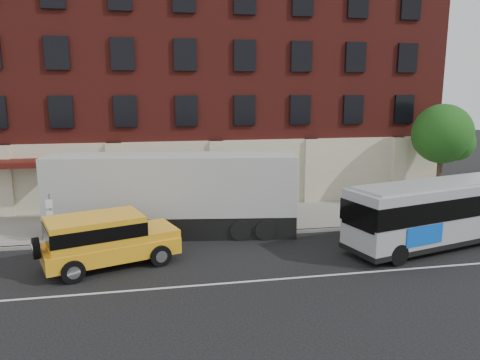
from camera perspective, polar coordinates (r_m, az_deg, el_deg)
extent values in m
plane|color=black|center=(17.39, 2.66, -13.08)|extent=(120.00, 120.00, 0.00)
cube|color=gray|center=(25.69, -2.01, -4.84)|extent=(60.00, 6.00, 0.15)
cube|color=gray|center=(22.86, -0.85, -6.87)|extent=(60.00, 0.25, 0.15)
cube|color=silver|center=(17.83, 2.28, -12.42)|extent=(60.00, 0.12, 0.01)
cube|color=maroon|center=(32.65, -4.31, 11.97)|extent=(30.00, 10.00, 15.00)
cube|color=beige|center=(27.97, -2.94, 0.83)|extent=(30.00, 0.35, 4.00)
cube|color=#44100C|center=(27.68, -25.90, 1.92)|extent=(4.20, 2.20, 0.30)
cube|color=beige|center=(28.83, -27.25, -0.09)|extent=(0.90, 0.55, 4.00)
cube|color=beige|center=(27.72, -15.29, 0.35)|extent=(0.90, 0.55, 4.00)
cube|color=beige|center=(27.88, -2.91, 0.79)|extent=(0.90, 0.55, 4.00)
cube|color=beige|center=(29.29, 8.80, 1.17)|extent=(0.90, 0.55, 4.00)
cube|color=beige|center=(31.79, 19.05, 1.47)|extent=(0.90, 0.55, 4.00)
cube|color=black|center=(27.83, -21.37, 7.92)|extent=(1.30, 0.20, 1.80)
cube|color=black|center=(27.41, -14.09, 8.30)|extent=(1.30, 0.20, 1.80)
cube|color=black|center=(27.44, -6.70, 8.56)|extent=(1.30, 0.20, 1.80)
cube|color=black|center=(27.92, 0.57, 8.67)|extent=(1.30, 0.20, 1.80)
cube|color=black|center=(28.81, 7.49, 8.65)|extent=(1.30, 0.20, 1.80)
cube|color=black|center=(30.09, 13.90, 8.52)|extent=(1.30, 0.20, 1.80)
cube|color=black|center=(31.70, 19.73, 8.32)|extent=(1.30, 0.20, 1.80)
cube|color=black|center=(27.88, -21.84, 14.49)|extent=(1.30, 0.20, 1.80)
cube|color=black|center=(27.46, -14.41, 14.98)|extent=(1.30, 0.20, 1.80)
cube|color=black|center=(27.49, -6.85, 15.23)|extent=(1.30, 0.20, 1.80)
cube|color=black|center=(27.97, 0.58, 15.24)|extent=(1.30, 0.20, 1.80)
cube|color=black|center=(28.86, 7.65, 15.01)|extent=(1.30, 0.20, 1.80)
cube|color=black|center=(30.13, 14.19, 14.61)|extent=(1.30, 0.20, 1.80)
cube|color=black|center=(31.74, 20.11, 14.09)|extent=(1.30, 0.20, 1.80)
cube|color=black|center=(29.26, 7.82, 21.27)|extent=(1.30, 0.20, 1.80)
cube|color=black|center=(30.52, 14.49, 20.61)|extent=(1.30, 0.20, 1.80)
cube|color=black|center=(32.11, 20.51, 19.78)|extent=(1.30, 0.20, 1.80)
cube|color=black|center=(28.54, -24.28, -0.76)|extent=(2.60, 0.15, 2.80)
cube|color=black|center=(27.74, -12.16, -0.34)|extent=(2.60, 0.15, 2.80)
cube|color=black|center=(28.22, 0.11, 0.10)|extent=(2.60, 0.15, 2.80)
cube|color=black|center=(29.92, 11.47, 0.51)|extent=(2.60, 0.15, 2.80)
cylinder|color=slate|center=(22.90, -22.47, -4.63)|extent=(0.07, 0.07, 2.50)
cube|color=white|center=(22.57, -22.69, -2.77)|extent=(0.30, 0.03, 0.40)
cube|color=white|center=(22.69, -22.60, -4.00)|extent=(0.30, 0.03, 0.35)
cylinder|color=#3B2B1D|center=(30.79, 23.48, -0.08)|extent=(0.32, 0.32, 3.00)
sphere|color=#184413|center=(30.41, 23.90, 5.28)|extent=(3.60, 3.60, 3.60)
sphere|color=#184413|center=(30.54, 25.33, 4.24)|extent=(2.20, 2.20, 2.20)
sphere|color=#184413|center=(30.45, 22.48, 4.64)|extent=(2.00, 2.00, 2.00)
cube|color=#9B9FA3|center=(23.58, 24.91, -3.41)|extent=(11.29, 5.02, 2.63)
cube|color=black|center=(23.90, 24.67, -6.25)|extent=(11.35, 5.07, 0.23)
cube|color=#9B9FA3|center=(23.31, 25.18, -0.17)|extent=(10.68, 4.61, 0.11)
cube|color=black|center=(23.49, 24.99, -2.38)|extent=(11.38, 5.11, 0.92)
cube|color=blue|center=(20.80, 22.04, -6.42)|extent=(1.97, 0.55, 0.83)
cube|color=blue|center=(26.52, 26.72, -3.13)|extent=(1.97, 0.55, 0.83)
cylinder|color=black|center=(20.21, 19.08, -8.79)|extent=(0.96, 0.50, 0.92)
cylinder|color=black|center=(21.64, 15.22, -7.23)|extent=(0.96, 0.50, 0.92)
cylinder|color=black|center=(26.46, 26.58, -4.69)|extent=(0.96, 0.50, 0.92)
cube|color=#FFAD1C|center=(19.80, -15.73, -8.20)|extent=(5.75, 3.82, 0.66)
cube|color=#FFAD1C|center=(19.41, -17.62, -5.95)|extent=(4.16, 3.24, 1.11)
cube|color=black|center=(19.39, -17.63, -5.79)|extent=(4.22, 3.29, 0.55)
cube|color=#FFAD1C|center=(20.12, -10.73, -6.17)|extent=(2.25, 2.53, 0.33)
cube|color=black|center=(20.53, -8.42, -7.04)|extent=(0.64, 1.70, 0.61)
cylinder|color=black|center=(19.23, -24.07, -7.78)|extent=(0.50, 0.88, 0.84)
cylinder|color=black|center=(19.36, -9.89, -9.26)|extent=(0.94, 0.58, 0.89)
cylinder|color=silver|center=(19.36, -9.89, -9.26)|extent=(0.57, 0.47, 0.49)
cylinder|color=black|center=(21.31, -11.90, -7.42)|extent=(0.94, 0.58, 0.89)
cylinder|color=silver|center=(21.31, -11.90, -7.42)|extent=(0.57, 0.47, 0.49)
cylinder|color=black|center=(18.58, -20.07, -10.67)|extent=(0.94, 0.58, 0.89)
cylinder|color=silver|center=(18.58, -20.07, -10.67)|extent=(0.57, 0.47, 0.49)
cylinder|color=black|center=(20.61, -21.12, -8.59)|extent=(0.94, 0.58, 0.89)
cylinder|color=silver|center=(20.61, -21.12, -8.59)|extent=(0.57, 0.47, 0.49)
cube|color=black|center=(23.37, -8.29, -5.35)|extent=(12.31, 4.09, 1.11)
cube|color=beige|center=(22.89, -8.43, -0.50)|extent=(12.32, 4.13, 2.92)
cylinder|color=black|center=(23.20, -19.85, -6.17)|extent=(1.04, 0.42, 1.01)
cylinder|color=black|center=(25.33, -18.33, -4.64)|extent=(1.04, 0.42, 1.01)
cylinder|color=black|center=(22.87, -16.94, -6.23)|extent=(1.04, 0.42, 1.01)
cylinder|color=black|center=(25.03, -15.66, -4.67)|extent=(1.04, 0.42, 1.01)
cylinder|color=black|center=(22.19, 0.06, -6.26)|extent=(1.04, 0.42, 1.01)
cylinder|color=black|center=(24.41, -0.21, -4.65)|extent=(1.04, 0.42, 1.01)
cylinder|color=black|center=(22.28, 3.18, -6.21)|extent=(1.04, 0.42, 1.01)
cylinder|color=black|center=(24.49, 2.63, -4.60)|extent=(1.04, 0.42, 1.01)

